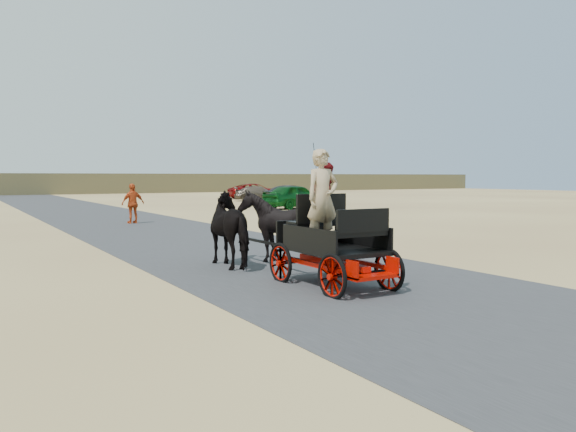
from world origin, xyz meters
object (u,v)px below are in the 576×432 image
car_c (259,194)px  car_d (256,191)px  horse_left (235,229)px  car_b (293,195)px  carriage (333,267)px  pedestrian (133,204)px  horse_right (277,226)px  car_a (296,196)px

car_c → car_d: size_ratio=0.84×
horse_left → car_b: horse_left is taller
carriage → pedestrian: 15.74m
horse_left → pedestrian: bearing=-95.6°
pedestrian → car_b: 18.17m
car_c → horse_left: bearing=177.0°
pedestrian → horse_right: bearing=79.9°
horse_right → pedestrian: size_ratio=0.98×
car_a → car_c: 11.42m
car_a → car_b: size_ratio=1.08×
car_b → carriage: bearing=160.5°
carriage → car_d: car_d is taller
horse_left → car_c: horse_left is taller
carriage → car_c: 36.48m
horse_right → car_b: bearing=-122.3°
carriage → car_b: size_ratio=0.58×
horse_left → car_a: 23.06m
car_a → car_d: (5.10, 15.09, -0.07)m
pedestrian → car_d: 27.28m
horse_right → carriage: bearing=79.6°
car_d → car_b: bearing=176.4°
carriage → horse_left: (-0.55, 3.00, 0.49)m
horse_left → car_a: (13.28, 18.85, -0.08)m
carriage → car_b: (15.38, 26.42, 0.33)m
horse_left → horse_right: 1.10m
horse_right → pedestrian: bearing=-90.7°
carriage → car_a: size_ratio=0.53×
car_d → car_a: bearing=170.9°
horse_left → car_b: (15.93, 23.42, -0.16)m
carriage → car_d: (17.83, 36.94, 0.33)m
car_c → car_b: bearing=-159.3°
carriage → horse_left: size_ratio=1.20×
carriage → car_c: car_c is taller
pedestrian → car_a: bearing=-162.4°
car_a → car_c: car_a is taller
horse_right → car_d: bearing=-117.0°
horse_right → car_c: size_ratio=0.41×
horse_right → car_d: 38.09m
pedestrian → car_a: 13.50m
horse_left → car_d: 38.60m
horse_right → car_a: (12.18, 18.85, -0.08)m
horse_left → car_d: size_ratio=0.40×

